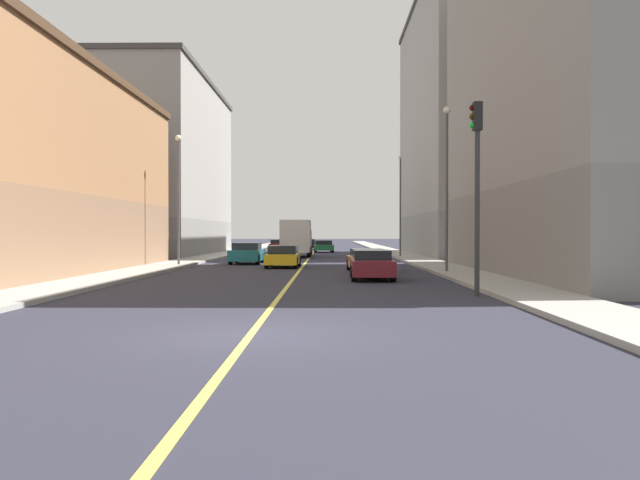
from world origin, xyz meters
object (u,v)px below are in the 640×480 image
object	(u,v)px
building_left_mid	(474,128)
box_truck	(297,238)
car_green	(324,246)
street_lamp_right_near	(179,187)
car_red	(279,246)
street_lamp_left_far	(400,196)
street_lamp_left_near	(447,173)
car_yellow	(283,257)
car_teal	(247,253)
car_black	(308,244)
building_right_midblock	(155,168)
car_maroon	(372,265)
traffic_light_left_near	(477,171)
car_orange	(367,260)
building_left_near	(603,79)

from	to	relation	value
building_left_mid	box_truck	size ratio (longest dim) A/B	3.34
building_left_mid	car_green	distance (m)	19.64
car_green	street_lamp_right_near	bearing A→B (deg)	-105.63
car_red	box_truck	distance (m)	13.43
building_left_mid	street_lamp_left_far	size ratio (longest dim) A/B	3.15
car_green	box_truck	world-z (taller)	box_truck
street_lamp_left_near	car_yellow	bearing A→B (deg)	143.38
building_left_mid	car_red	distance (m)	22.77
street_lamp_right_near	car_teal	world-z (taller)	street_lamp_right_near
street_lamp_right_near	street_lamp_left_far	xyz separation A→B (m)	(14.56, 14.34, 0.24)
car_black	car_teal	size ratio (longest dim) A/B	1.04
building_left_mid	building_right_midblock	size ratio (longest dim) A/B	1.00
building_left_mid	car_yellow	xyz separation A→B (m)	(-15.48, -20.58, -10.63)
car_teal	street_lamp_left_near	bearing A→B (deg)	-44.21
car_black	car_maroon	size ratio (longest dim) A/B	1.06
building_right_midblock	car_green	world-z (taller)	building_right_midblock
traffic_light_left_near	car_orange	world-z (taller)	traffic_light_left_near
building_left_near	street_lamp_left_far	xyz separation A→B (m)	(-7.11, 22.07, -4.24)
car_black	box_truck	bearing A→B (deg)	-90.49
car_red	box_truck	size ratio (longest dim) A/B	0.60
building_right_midblock	traffic_light_left_near	size ratio (longest dim) A/B	4.13
street_lamp_left_near	car_green	size ratio (longest dim) A/B	1.79
car_maroon	street_lamp_right_near	bearing A→B (deg)	135.48
car_maroon	car_orange	xyz separation A→B (m)	(0.14, 6.06, -0.04)
building_right_midblock	street_lamp_left_near	size ratio (longest dim) A/B	3.20
box_truck	car_black	bearing A→B (deg)	89.51
building_right_midblock	car_yellow	world-z (taller)	building_right_midblock
building_left_near	car_red	world-z (taller)	building_left_near
street_lamp_right_near	building_left_mid	bearing A→B (deg)	42.80
street_lamp_left_far	building_right_midblock	bearing A→B (deg)	160.55
building_right_midblock	car_black	size ratio (longest dim) A/B	6.04
building_right_midblock	car_green	distance (m)	18.77
car_green	car_red	xyz separation A→B (m)	(-4.57, -0.50, 0.04)
car_yellow	car_red	xyz separation A→B (m)	(-2.43, 29.79, 0.02)
building_left_near	traffic_light_left_near	bearing A→B (deg)	-128.56
building_left_mid	street_lamp_right_near	world-z (taller)	building_left_mid
car_red	car_orange	bearing A→B (deg)	-78.15
building_left_near	building_left_mid	world-z (taller)	building_left_mid
car_red	building_left_near	bearing A→B (deg)	-64.17
building_right_midblock	street_lamp_right_near	size ratio (longest dim) A/B	3.35
building_right_midblock	car_teal	distance (m)	22.14
building_right_midblock	box_truck	size ratio (longest dim) A/B	3.35
car_black	box_truck	size ratio (longest dim) A/B	0.55
building_right_midblock	car_maroon	size ratio (longest dim) A/B	6.42
box_truck	street_lamp_right_near	bearing A→B (deg)	-111.00
traffic_light_left_near	car_black	bearing A→B (deg)	97.01
traffic_light_left_near	car_teal	distance (m)	24.32
car_green	car_red	distance (m)	4.60
car_maroon	car_green	bearing A→B (deg)	93.36
traffic_light_left_near	street_lamp_right_near	distance (m)	22.49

